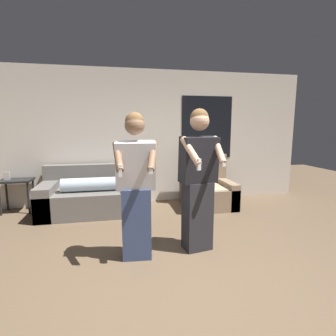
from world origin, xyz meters
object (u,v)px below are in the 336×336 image
at_px(couch, 91,196).
at_px(person_right, 198,180).
at_px(person_left, 136,187).
at_px(armchair, 207,191).
at_px(side_table, 16,185).

bearing_deg(couch, person_right, -50.85).
bearing_deg(person_left, couch, 110.08).
bearing_deg(armchair, person_right, -113.48).
bearing_deg(person_right, couch, 129.15).
bearing_deg(person_right, person_left, -174.79).
relative_size(armchair, side_table, 1.31).
height_order(armchair, side_table, armchair).
bearing_deg(couch, side_table, 168.66).
relative_size(couch, person_right, 0.97).
bearing_deg(side_table, couch, -11.34).
distance_m(couch, side_table, 1.38).
distance_m(couch, armchair, 2.23).
bearing_deg(person_right, armchair, 66.52).
distance_m(armchair, side_table, 3.59).
bearing_deg(person_left, side_table, 133.33).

